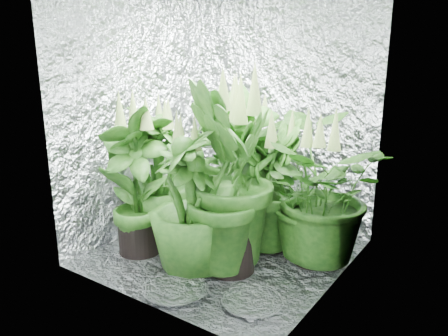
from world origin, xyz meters
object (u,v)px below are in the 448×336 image
at_px(circulation_fan, 329,231).
at_px(plant_a, 250,164).
at_px(plant_h, 190,201).
at_px(plant_f, 137,181).
at_px(plant_b, 235,171).
at_px(plant_d, 160,175).
at_px(plant_e, 316,192).
at_px(plant_c, 271,186).
at_px(plant_g, 231,180).

bearing_deg(circulation_fan, plant_a, 170.85).
bearing_deg(plant_h, plant_f, 178.11).
bearing_deg(plant_b, plant_d, -159.19).
bearing_deg(plant_h, circulation_fan, 51.70).
bearing_deg(plant_e, circulation_fan, 84.21).
distance_m(plant_f, circulation_fan, 1.41).
distance_m(plant_c, plant_h, 0.66).
distance_m(plant_c, plant_e, 0.36).
relative_size(plant_c, plant_g, 0.77).
xyz_separation_m(plant_c, plant_f, (-0.73, -0.59, 0.05)).
bearing_deg(plant_d, circulation_fan, 24.87).
bearing_deg(plant_c, circulation_fan, 26.78).
height_order(plant_a, circulation_fan, plant_a).
distance_m(plant_a, plant_d, 0.72).
xyz_separation_m(plant_h, circulation_fan, (0.63, 0.80, -0.33)).
bearing_deg(plant_f, plant_g, 11.78).
xyz_separation_m(plant_a, circulation_fan, (0.71, -0.05, -0.38)).
distance_m(plant_e, plant_g, 0.58).
distance_m(plant_d, plant_e, 1.15).
bearing_deg(plant_g, plant_c, 83.69).
relative_size(plant_a, plant_g, 0.90).
height_order(plant_c, plant_f, plant_f).
height_order(plant_b, plant_c, plant_b).
bearing_deg(plant_g, plant_e, 45.15).
bearing_deg(plant_e, plant_d, -165.18).
xyz_separation_m(plant_e, plant_h, (-0.61, -0.56, -0.02)).
relative_size(plant_c, plant_h, 0.98).
bearing_deg(plant_f, plant_c, 38.72).
distance_m(plant_a, plant_h, 0.86).
relative_size(plant_a, plant_c, 1.17).
bearing_deg(plant_g, plant_a, 112.13).
xyz_separation_m(plant_b, plant_c, (0.22, 0.13, -0.10)).
relative_size(plant_d, plant_f, 0.95).
bearing_deg(circulation_fan, plant_e, -100.51).
xyz_separation_m(plant_b, plant_d, (-0.53, -0.20, -0.07)).
distance_m(plant_h, circulation_fan, 1.07).
distance_m(plant_g, plant_h, 0.29).
distance_m(plant_a, plant_e, 0.74).
height_order(plant_b, circulation_fan, plant_b).
height_order(plant_a, plant_d, plant_a).
bearing_deg(plant_a, plant_b, -73.87).
bearing_deg(plant_c, plant_d, -156.11).
relative_size(plant_b, plant_c, 1.22).
xyz_separation_m(plant_a, plant_d, (-0.42, -0.58, -0.02)).
height_order(plant_d, plant_f, plant_f).
height_order(plant_b, plant_g, plant_g).
bearing_deg(plant_e, plant_f, -153.27).
bearing_deg(plant_h, plant_c, 67.49).
distance_m(plant_c, plant_d, 0.83).
bearing_deg(plant_f, plant_b, 41.71).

